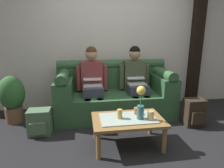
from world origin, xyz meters
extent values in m
plane|color=black|center=(0.00, 0.00, 0.00)|extent=(14.00, 14.00, 0.00)
cube|color=silver|center=(0.00, 1.70, 1.45)|extent=(6.00, 0.12, 2.90)
cube|color=black|center=(1.75, 1.58, 1.45)|extent=(0.20, 0.20, 2.90)
cube|color=#2D5633|center=(0.00, 1.10, 0.21)|extent=(2.01, 0.88, 0.42)
cube|color=#2D5633|center=(0.00, 1.43, 0.62)|extent=(2.01, 0.22, 0.40)
cylinder|color=#2D5633|center=(0.00, 1.43, 0.87)|extent=(2.01, 0.18, 0.18)
cube|color=#2D5633|center=(-0.86, 1.10, 0.56)|extent=(0.28, 0.88, 0.28)
cylinder|color=#2D5633|center=(-0.86, 1.10, 0.74)|extent=(0.18, 0.88, 0.18)
cube|color=#2D5633|center=(0.86, 1.10, 0.56)|extent=(0.28, 0.88, 0.28)
cylinder|color=#2D5633|center=(0.86, 1.10, 0.74)|extent=(0.18, 0.88, 0.18)
cube|color=#383D4C|center=(-0.39, 1.04, 0.49)|extent=(0.34, 0.40, 0.15)
cylinder|color=#383D4C|center=(-0.49, 0.78, 0.21)|extent=(0.12, 0.12, 0.42)
cylinder|color=#383D4C|center=(-0.29, 0.78, 0.21)|extent=(0.12, 0.12, 0.42)
cube|color=brown|center=(-0.39, 1.28, 0.69)|extent=(0.38, 0.22, 0.54)
cylinder|color=brown|center=(-0.62, 1.24, 0.67)|extent=(0.09, 0.09, 0.44)
cylinder|color=brown|center=(-0.15, 1.24, 0.67)|extent=(0.09, 0.09, 0.44)
sphere|color=tan|center=(-0.39, 1.26, 1.08)|extent=(0.21, 0.21, 0.21)
sphere|color=#472D19|center=(-0.39, 1.26, 1.12)|extent=(0.19, 0.19, 0.19)
cube|color=silver|center=(-0.39, 1.06, 0.58)|extent=(0.31, 0.22, 0.02)
cube|color=silver|center=(-0.39, 1.20, 0.69)|extent=(0.31, 0.21, 0.08)
cube|color=black|center=(-0.39, 1.19, 0.68)|extent=(0.27, 0.18, 0.06)
cube|color=#383D4C|center=(0.39, 1.04, 0.49)|extent=(0.34, 0.40, 0.15)
cylinder|color=#383D4C|center=(0.29, 0.78, 0.21)|extent=(0.12, 0.12, 0.42)
cylinder|color=#383D4C|center=(0.49, 0.78, 0.21)|extent=(0.12, 0.12, 0.42)
cube|color=#475138|center=(0.39, 1.28, 0.69)|extent=(0.38, 0.22, 0.54)
cylinder|color=#475138|center=(0.15, 1.24, 0.67)|extent=(0.09, 0.09, 0.44)
cylinder|color=#475138|center=(0.62, 1.24, 0.67)|extent=(0.09, 0.09, 0.44)
sphere|color=tan|center=(0.39, 1.26, 1.08)|extent=(0.21, 0.21, 0.21)
sphere|color=black|center=(0.39, 1.26, 1.12)|extent=(0.19, 0.19, 0.19)
cube|color=silver|center=(0.39, 1.06, 0.58)|extent=(0.31, 0.22, 0.02)
cube|color=silver|center=(0.39, 1.21, 0.68)|extent=(0.31, 0.20, 0.09)
cube|color=black|center=(0.39, 1.20, 0.68)|extent=(0.27, 0.18, 0.07)
cube|color=olive|center=(0.00, 0.11, 0.35)|extent=(0.90, 0.57, 0.04)
cube|color=#9EB2A8|center=(0.00, 0.11, 0.38)|extent=(0.70, 0.40, 0.01)
cylinder|color=olive|center=(-0.40, -0.13, 0.17)|extent=(0.06, 0.06, 0.34)
cylinder|color=olive|center=(0.40, -0.13, 0.17)|extent=(0.06, 0.06, 0.34)
cylinder|color=olive|center=(-0.40, 0.35, 0.17)|extent=(0.06, 0.06, 0.34)
cylinder|color=olive|center=(0.40, 0.35, 0.17)|extent=(0.06, 0.06, 0.34)
cylinder|color=#336672|center=(0.14, 0.06, 0.47)|extent=(0.09, 0.09, 0.17)
cylinder|color=#3D7538|center=(0.14, 0.06, 0.63)|extent=(0.01, 0.01, 0.16)
sphere|color=#E5CC4C|center=(0.14, 0.06, 0.75)|extent=(0.11, 0.11, 0.11)
cylinder|color=#DBB77A|center=(0.26, 0.01, 0.44)|extent=(0.08, 0.08, 0.11)
cylinder|color=gold|center=(-0.11, 0.11, 0.44)|extent=(0.07, 0.07, 0.12)
cylinder|color=#B26633|center=(0.14, 0.21, 0.43)|extent=(0.07, 0.07, 0.09)
cube|color=#2D2319|center=(1.17, 0.52, 0.22)|extent=(0.30, 0.23, 0.43)
cube|color=#2D2319|center=(1.17, 0.38, 0.17)|extent=(0.21, 0.05, 0.19)
cube|color=#4C6B4C|center=(-1.19, 0.58, 0.19)|extent=(0.31, 0.23, 0.37)
cube|color=#4C6B4C|center=(-1.19, 0.45, 0.15)|extent=(0.22, 0.05, 0.17)
cylinder|color=brown|center=(-1.69, 1.08, 0.13)|extent=(0.28, 0.28, 0.26)
ellipsoid|color=#2D602D|center=(-1.69, 1.08, 0.50)|extent=(0.40, 0.40, 0.56)
camera|label=1|loc=(-0.54, -2.07, 1.39)|focal=30.55mm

